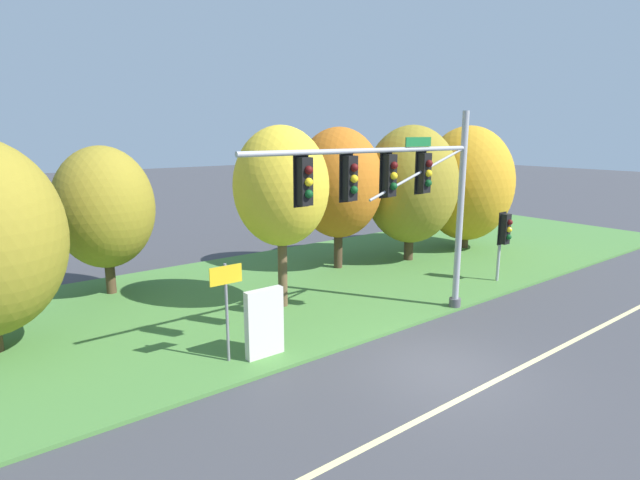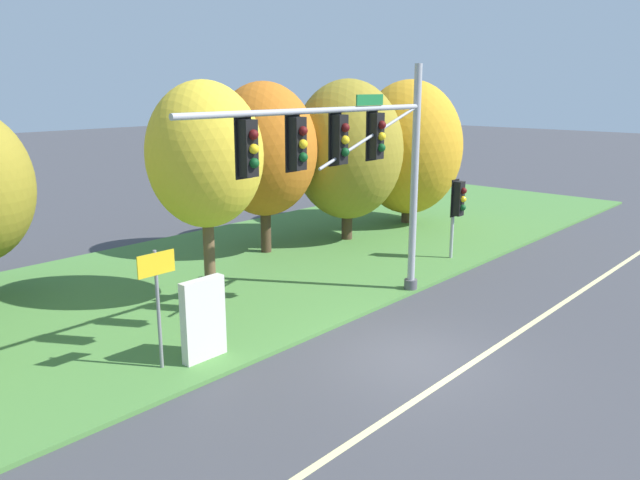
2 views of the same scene
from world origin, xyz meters
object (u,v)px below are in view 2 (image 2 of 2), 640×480
at_px(route_sign_post, 157,290).
at_px(tree_tall_centre, 348,150).
at_px(tree_behind_signpost, 205,156).
at_px(tree_right_far, 409,148).
at_px(pedestrian_signal_near_kerb, 458,203).
at_px(tree_mid_verge, 264,150).
at_px(traffic_signal_mast, 353,155).
at_px(info_kiosk, 203,320).

distance_m(route_sign_post, tree_tall_centre, 12.98).
bearing_deg(tree_behind_signpost, route_sign_post, -142.25).
xyz_separation_m(tree_tall_centre, tree_right_far, (4.31, -0.00, -0.21)).
height_order(pedestrian_signal_near_kerb, tree_mid_verge, tree_mid_verge).
height_order(pedestrian_signal_near_kerb, tree_tall_centre, tree_tall_centre).
xyz_separation_m(pedestrian_signal_near_kerb, tree_tall_centre, (-0.27, 4.84, 1.55)).
height_order(traffic_signal_mast, tree_tall_centre, traffic_signal_mast).
bearing_deg(route_sign_post, tree_mid_verge, 33.34).
bearing_deg(pedestrian_signal_near_kerb, route_sign_post, 178.76).
height_order(tree_tall_centre, info_kiosk, tree_tall_centre).
distance_m(tree_mid_verge, tree_right_far, 7.99).
distance_m(pedestrian_signal_near_kerb, tree_behind_signpost, 9.46).
xyz_separation_m(route_sign_post, tree_tall_centre, (12.02, 4.57, 1.80)).
relative_size(route_sign_post, tree_behind_signpost, 0.43).
relative_size(pedestrian_signal_near_kerb, tree_tall_centre, 0.45).
xyz_separation_m(route_sign_post, info_kiosk, (0.93, -0.33, -0.86)).
bearing_deg(tree_mid_verge, traffic_signal_mast, -114.67).
bearing_deg(traffic_signal_mast, pedestrian_signal_near_kerb, 6.21).
xyz_separation_m(tree_tall_centre, info_kiosk, (-11.09, -4.90, -2.66)).
distance_m(pedestrian_signal_near_kerb, tree_right_far, 6.45).
relative_size(traffic_signal_mast, tree_tall_centre, 1.36).
xyz_separation_m(traffic_signal_mast, tree_behind_signpost, (-1.81, 3.79, -0.14)).
bearing_deg(tree_right_far, route_sign_post, -164.37).
xyz_separation_m(route_sign_post, tree_behind_signpost, (3.58, 2.78, 2.39)).
xyz_separation_m(traffic_signal_mast, pedestrian_signal_near_kerb, (6.89, 0.75, -2.29)).
bearing_deg(tree_behind_signpost, tree_right_far, 8.01).
distance_m(traffic_signal_mast, tree_behind_signpost, 4.21).
distance_m(pedestrian_signal_near_kerb, info_kiosk, 11.41).
bearing_deg(traffic_signal_mast, info_kiosk, 171.22).
bearing_deg(info_kiosk, tree_behind_signpost, 49.45).
height_order(tree_mid_verge, tree_tall_centre, tree_tall_centre).
xyz_separation_m(tree_right_far, info_kiosk, (-15.40, -4.89, -2.45)).
relative_size(traffic_signal_mast, route_sign_post, 3.21).
height_order(traffic_signal_mast, tree_mid_verge, traffic_signal_mast).
bearing_deg(tree_tall_centre, tree_behind_signpost, -167.99).
bearing_deg(tree_mid_verge, route_sign_post, -146.66).
height_order(pedestrian_signal_near_kerb, info_kiosk, pedestrian_signal_near_kerb).
distance_m(pedestrian_signal_near_kerb, tree_tall_centre, 5.09).
relative_size(tree_right_far, info_kiosk, 3.35).
bearing_deg(traffic_signal_mast, tree_behind_signpost, 115.57).
distance_m(traffic_signal_mast, pedestrian_signal_near_kerb, 7.29).
height_order(tree_tall_centre, tree_right_far, tree_right_far).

